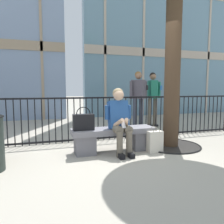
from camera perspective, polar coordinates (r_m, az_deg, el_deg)
The scene contains 9 objects.
ground_plane at distance 4.22m, azimuth 0.42°, elevation -10.31°, with size 60.00×60.00×0.00m, color #A8A091.
stone_bench at distance 4.15m, azimuth 0.43°, elevation -6.72°, with size 1.60×0.44×0.45m.
seated_person_with_phone at distance 3.99m, azimuth 2.05°, elevation -1.73°, with size 0.52×0.66×1.21m.
handbag_on_bench at distance 3.94m, azimuth -7.57°, elevation -2.56°, with size 0.38×0.16×0.43m.
shopping_bag at distance 4.20m, azimuth 11.29°, elevation -7.62°, with size 0.28×0.16×0.49m.
bystander_at_railing at distance 6.46m, azimuth 6.97°, elevation 4.40°, with size 0.55×0.44×1.71m.
bystander_further_back at distance 6.96m, azimuth 10.73°, elevation 4.46°, with size 0.55×0.42×1.71m.
plaza_railing at distance 5.00m, azimuth -2.96°, elevation -1.70°, with size 9.48×0.04×1.01m.
building_facade_right at distance 11.29m, azimuth 16.68°, elevation 23.01°, with size 8.74×0.43×9.00m.
Camera 1 is at (-1.27, -3.84, 1.20)m, focal length 34.48 mm.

